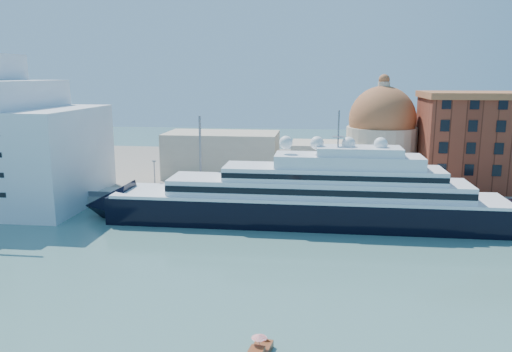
# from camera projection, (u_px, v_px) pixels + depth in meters

# --- Properties ---
(ground) EXTENTS (400.00, 400.00, 0.00)m
(ground) POSITION_uv_depth(u_px,v_px,m) (278.00, 265.00, 78.00)
(ground) COLOR #3C6864
(ground) RESTS_ON ground
(quay) EXTENTS (180.00, 10.00, 2.50)m
(quay) POSITION_uv_depth(u_px,v_px,m) (290.00, 203.00, 110.80)
(quay) COLOR gray
(quay) RESTS_ON ground
(land) EXTENTS (260.00, 72.00, 2.00)m
(land) POSITION_uv_depth(u_px,v_px,m) (298.00, 170.00, 150.71)
(land) COLOR slate
(land) RESTS_ON ground
(quay_fence) EXTENTS (180.00, 0.10, 1.20)m
(quay_fence) POSITION_uv_depth(u_px,v_px,m) (289.00, 200.00, 106.06)
(quay_fence) COLOR slate
(quay_fence) RESTS_ON quay
(superyacht) EXTENTS (88.46, 12.26, 26.44)m
(superyacht) POSITION_uv_depth(u_px,v_px,m) (293.00, 201.00, 99.30)
(superyacht) COLOR black
(superyacht) RESTS_ON ground
(service_barge) EXTENTS (12.96, 5.72, 2.82)m
(service_barge) POSITION_uv_depth(u_px,v_px,m) (15.00, 210.00, 106.47)
(service_barge) COLOR white
(service_barge) RESTS_ON ground
(warehouse) EXTENTS (43.00, 19.00, 23.25)m
(warehouse) POSITION_uv_depth(u_px,v_px,m) (512.00, 140.00, 119.45)
(warehouse) COLOR brown
(warehouse) RESTS_ON land
(church) EXTENTS (66.00, 18.00, 25.50)m
(church) POSITION_uv_depth(u_px,v_px,m) (320.00, 146.00, 131.15)
(church) COLOR beige
(church) RESTS_ON land
(lamp_posts) EXTENTS (120.80, 2.40, 18.00)m
(lamp_posts) POSITION_uv_depth(u_px,v_px,m) (233.00, 165.00, 108.95)
(lamp_posts) COLOR slate
(lamp_posts) RESTS_ON quay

